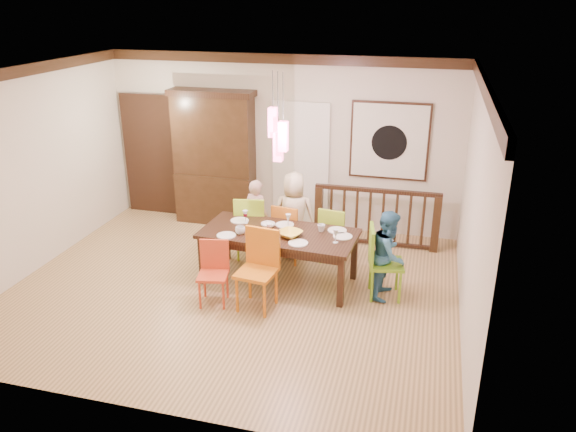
% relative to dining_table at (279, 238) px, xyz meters
% --- Properties ---
extents(floor, '(6.00, 6.00, 0.00)m').
position_rel_dining_table_xyz_m(floor, '(-0.54, -0.39, -0.67)').
color(floor, olive).
rests_on(floor, ground).
extents(ceiling, '(6.00, 6.00, 0.00)m').
position_rel_dining_table_xyz_m(ceiling, '(-0.54, -0.39, 2.23)').
color(ceiling, white).
rests_on(ceiling, wall_back).
extents(wall_back, '(6.00, 0.00, 6.00)m').
position_rel_dining_table_xyz_m(wall_back, '(-0.54, 2.11, 0.78)').
color(wall_back, beige).
rests_on(wall_back, floor).
extents(wall_left, '(0.00, 5.00, 5.00)m').
position_rel_dining_table_xyz_m(wall_left, '(-3.54, -0.39, 0.78)').
color(wall_left, beige).
rests_on(wall_left, floor).
extents(wall_right, '(0.00, 5.00, 5.00)m').
position_rel_dining_table_xyz_m(wall_right, '(2.46, -0.39, 0.78)').
color(wall_right, beige).
rests_on(wall_right, floor).
extents(crown_molding, '(6.00, 5.00, 0.16)m').
position_rel_dining_table_xyz_m(crown_molding, '(-0.54, -0.39, 2.15)').
color(crown_molding, black).
rests_on(crown_molding, wall_back).
extents(panel_door, '(1.04, 0.07, 2.24)m').
position_rel_dining_table_xyz_m(panel_door, '(-2.94, 2.06, 0.38)').
color(panel_door, black).
rests_on(panel_door, wall_back).
extents(white_doorway, '(0.97, 0.05, 2.22)m').
position_rel_dining_table_xyz_m(white_doorway, '(-0.19, 2.07, 0.38)').
color(white_doorway, silver).
rests_on(white_doorway, wall_back).
extents(painting, '(1.25, 0.06, 1.25)m').
position_rel_dining_table_xyz_m(painting, '(1.26, 2.07, 0.93)').
color(painting, black).
rests_on(painting, wall_back).
extents(pendant_cluster, '(0.27, 0.21, 1.14)m').
position_rel_dining_table_xyz_m(pendant_cluster, '(0.00, -0.00, 1.44)').
color(pendant_cluster, '#FF4C81').
rests_on(pendant_cluster, ceiling).
extents(dining_table, '(2.18, 1.11, 0.75)m').
position_rel_dining_table_xyz_m(dining_table, '(0.00, 0.00, 0.00)').
color(dining_table, black).
rests_on(dining_table, floor).
extents(chair_far_left, '(0.53, 0.53, 1.00)m').
position_rel_dining_table_xyz_m(chair_far_left, '(-0.62, 0.67, -0.09)').
color(chair_far_left, '#A0CF2A').
rests_on(chair_far_left, floor).
extents(chair_far_mid, '(0.47, 0.47, 0.92)m').
position_rel_dining_table_xyz_m(chair_far_mid, '(-0.03, 0.69, -0.14)').
color(chair_far_mid, '#C06519').
rests_on(chair_far_mid, floor).
extents(chair_far_right, '(0.45, 0.45, 0.89)m').
position_rel_dining_table_xyz_m(chair_far_right, '(0.64, 0.83, -0.16)').
color(chair_far_right, '#A4CF2C').
rests_on(chair_far_right, floor).
extents(chair_near_left, '(0.44, 0.44, 0.83)m').
position_rel_dining_table_xyz_m(chair_near_left, '(-0.66, -0.81, -0.19)').
color(chair_near_left, '#C74020').
rests_on(chair_near_left, floor).
extents(chair_near_mid, '(0.52, 0.52, 1.03)m').
position_rel_dining_table_xyz_m(chair_near_mid, '(-0.08, -0.77, -0.07)').
color(chair_near_mid, orange).
rests_on(chair_near_mid, floor).
extents(chair_end_right, '(0.52, 0.52, 0.99)m').
position_rel_dining_table_xyz_m(chair_end_right, '(1.48, -0.05, -0.10)').
color(chair_end_right, '#71AA1F').
rests_on(chair_end_right, floor).
extents(china_hutch, '(1.46, 0.46, 2.31)m').
position_rel_dining_table_xyz_m(china_hutch, '(-1.68, 1.90, 0.49)').
color(china_hutch, black).
rests_on(china_hutch, floor).
extents(balustrade, '(1.97, 0.12, 0.96)m').
position_rel_dining_table_xyz_m(balustrade, '(1.17, 1.56, -0.17)').
color(balustrade, black).
rests_on(balustrade, floor).
extents(person_far_left, '(0.49, 0.40, 1.17)m').
position_rel_dining_table_xyz_m(person_far_left, '(-0.60, 0.88, -0.08)').
color(person_far_left, beige).
rests_on(person_far_left, floor).
extents(person_far_mid, '(0.70, 0.50, 1.34)m').
position_rel_dining_table_xyz_m(person_far_mid, '(-0.00, 0.85, 0.00)').
color(person_far_mid, beige).
rests_on(person_far_mid, floor).
extents(person_end_right, '(0.53, 0.64, 1.20)m').
position_rel_dining_table_xyz_m(person_end_right, '(1.50, -0.02, -0.07)').
color(person_end_right, teal).
rests_on(person_end_right, floor).
extents(serving_bowl, '(0.41, 0.41, 0.08)m').
position_rel_dining_table_xyz_m(serving_bowl, '(0.18, -0.11, 0.12)').
color(serving_bowl, yellow).
rests_on(serving_bowl, dining_table).
extents(small_bowl, '(0.24, 0.24, 0.06)m').
position_rel_dining_table_xyz_m(small_bowl, '(-0.19, 0.12, 0.11)').
color(small_bowl, white).
rests_on(small_bowl, dining_table).
extents(cup_left, '(0.17, 0.17, 0.11)m').
position_rel_dining_table_xyz_m(cup_left, '(-0.49, -0.20, 0.14)').
color(cup_left, silver).
rests_on(cup_left, dining_table).
extents(cup_right, '(0.11, 0.11, 0.10)m').
position_rel_dining_table_xyz_m(cup_right, '(0.56, 0.17, 0.13)').
color(cup_right, silver).
rests_on(cup_right, dining_table).
extents(plate_far_left, '(0.26, 0.26, 0.01)m').
position_rel_dining_table_xyz_m(plate_far_left, '(-0.65, 0.24, 0.09)').
color(plate_far_left, white).
rests_on(plate_far_left, dining_table).
extents(plate_far_mid, '(0.26, 0.26, 0.01)m').
position_rel_dining_table_xyz_m(plate_far_mid, '(0.02, 0.25, 0.09)').
color(plate_far_mid, white).
rests_on(plate_far_mid, dining_table).
extents(plate_far_right, '(0.26, 0.26, 0.01)m').
position_rel_dining_table_xyz_m(plate_far_right, '(0.77, 0.24, 0.09)').
color(plate_far_right, white).
rests_on(plate_far_right, dining_table).
extents(plate_near_left, '(0.26, 0.26, 0.01)m').
position_rel_dining_table_xyz_m(plate_near_left, '(-0.65, -0.31, 0.09)').
color(plate_near_left, white).
rests_on(plate_near_left, dining_table).
extents(plate_near_mid, '(0.26, 0.26, 0.01)m').
position_rel_dining_table_xyz_m(plate_near_mid, '(0.35, -0.31, 0.09)').
color(plate_near_mid, white).
rests_on(plate_near_mid, dining_table).
extents(plate_end_right, '(0.26, 0.26, 0.01)m').
position_rel_dining_table_xyz_m(plate_end_right, '(0.87, 0.06, 0.09)').
color(plate_end_right, white).
rests_on(plate_end_right, dining_table).
extents(wine_glass_a, '(0.08, 0.08, 0.19)m').
position_rel_dining_table_xyz_m(wine_glass_a, '(-0.54, 0.19, 0.18)').
color(wine_glass_a, '#590C19').
rests_on(wine_glass_a, dining_table).
extents(wine_glass_b, '(0.08, 0.08, 0.19)m').
position_rel_dining_table_xyz_m(wine_glass_b, '(0.08, 0.21, 0.18)').
color(wine_glass_b, silver).
rests_on(wine_glass_b, dining_table).
extents(wine_glass_c, '(0.08, 0.08, 0.19)m').
position_rel_dining_table_xyz_m(wine_glass_c, '(-0.08, -0.19, 0.18)').
color(wine_glass_c, '#590C19').
rests_on(wine_glass_c, dining_table).
extents(wine_glass_d, '(0.08, 0.08, 0.19)m').
position_rel_dining_table_xyz_m(wine_glass_d, '(0.81, -0.15, 0.18)').
color(wine_glass_d, silver).
rests_on(wine_glass_d, dining_table).
extents(napkin, '(0.18, 0.14, 0.01)m').
position_rel_dining_table_xyz_m(napkin, '(-0.05, -0.34, 0.09)').
color(napkin, '#D83359').
rests_on(napkin, dining_table).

